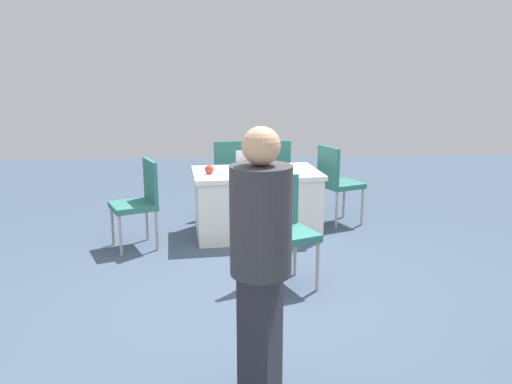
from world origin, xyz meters
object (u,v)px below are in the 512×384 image
(table_foreground, at_px, (256,202))
(chair_tucked_right, at_px, (274,170))
(chair_back_row, at_px, (284,225))
(yarn_ball, at_px, (209,170))
(person_presenter, at_px, (261,255))
(chair_aisle, at_px, (139,198))
(chair_by_pillar, at_px, (336,179))
(scissors_red, at_px, (285,169))
(laptop_silver, at_px, (249,166))
(chair_tucked_left, at_px, (229,171))

(table_foreground, distance_m, chair_tucked_right, 1.07)
(table_foreground, relative_size, chair_back_row, 1.58)
(yarn_ball, bearing_deg, person_presenter, 97.32)
(chair_aisle, bearing_deg, chair_by_pillar, -96.19)
(chair_aisle, xyz_separation_m, person_presenter, (-1.11, 2.67, 0.34))
(table_foreground, distance_m, person_presenter, 3.10)
(person_presenter, distance_m, scissors_red, 3.15)
(table_foreground, bearing_deg, scissors_red, -170.88)
(table_foreground, relative_size, chair_by_pillar, 1.56)
(chair_tucked_right, bearing_deg, person_presenter, -95.65)
(chair_aisle, height_order, scissors_red, chair_aisle)
(scissors_red, bearing_deg, person_presenter, 1.18)
(chair_aisle, xyz_separation_m, laptop_silver, (-1.19, -0.51, 0.25))
(chair_back_row, xyz_separation_m, yarn_ball, (0.68, -1.31, 0.24))
(chair_by_pillar, bearing_deg, scissors_red, -89.97)
(table_foreground, height_order, person_presenter, person_presenter)
(chair_back_row, bearing_deg, table_foreground, -106.69)
(chair_tucked_left, height_order, scissors_red, chair_tucked_left)
(chair_tucked_right, xyz_separation_m, chair_by_pillar, (-0.71, 0.67, 0.00))
(chair_tucked_right, bearing_deg, laptop_silver, -112.12)
(chair_tucked_left, distance_m, chair_by_pillar, 1.45)
(table_foreground, height_order, chair_tucked_right, chair_tucked_right)
(chair_by_pillar, bearing_deg, chair_back_row, -48.25)
(chair_aisle, height_order, laptop_silver, laptop_silver)
(table_foreground, xyz_separation_m, person_presenter, (0.15, 3.05, 0.50))
(chair_back_row, xyz_separation_m, person_presenter, (0.31, 1.60, 0.32))
(chair_aisle, relative_size, chair_by_pillar, 0.97)
(chair_tucked_right, height_order, laptop_silver, chair_tucked_right)
(chair_tucked_right, distance_m, scissors_red, 0.98)
(person_presenter, distance_m, yarn_ball, 2.94)
(yarn_ball, xyz_separation_m, scissors_red, (-0.86, -0.19, -0.05))
(table_foreground, relative_size, person_presenter, 0.96)
(chair_back_row, relative_size, yarn_ball, 9.71)
(chair_by_pillar, bearing_deg, table_foreground, -94.39)
(chair_tucked_right, distance_m, chair_aisle, 2.09)
(scissors_red, bearing_deg, chair_tucked_right, -167.55)
(table_foreground, bearing_deg, laptop_silver, -60.96)
(person_presenter, bearing_deg, chair_back_row, -167.21)
(chair_tucked_left, distance_m, laptop_silver, 0.90)
(chair_aisle, bearing_deg, laptop_silver, -90.49)
(chair_tucked_left, distance_m, scissors_red, 1.13)
(chair_tucked_right, xyz_separation_m, laptop_silver, (0.37, 0.88, 0.22))
(scissors_red, bearing_deg, yarn_ball, -67.17)
(scissors_red, bearing_deg, chair_back_row, 3.28)
(person_presenter, bearing_deg, table_foreground, -159.17)
(chair_tucked_right, height_order, yarn_ball, chair_tucked_right)
(table_foreground, bearing_deg, chair_tucked_left, -72.34)
(table_foreground, bearing_deg, chair_back_row, 96.09)
(chair_by_pillar, xyz_separation_m, laptop_silver, (1.08, 0.21, 0.22))
(chair_tucked_right, relative_size, chair_by_pillar, 1.00)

